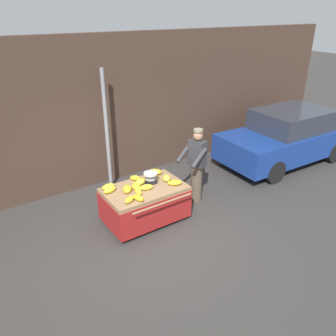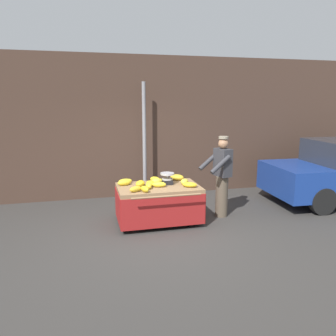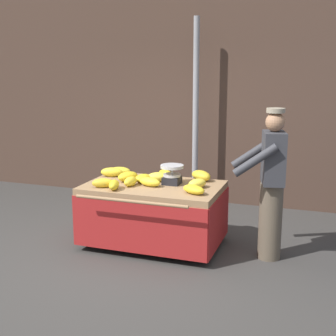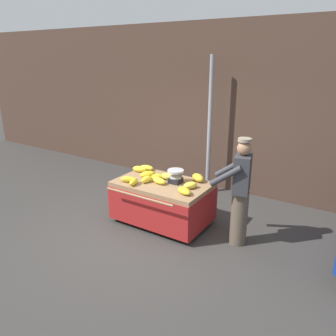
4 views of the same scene
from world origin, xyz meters
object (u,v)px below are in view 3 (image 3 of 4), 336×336
banana_bunch_0 (143,178)px  banana_bunch_10 (112,172)px  banana_bunch_8 (201,176)px  banana_bunch_3 (120,171)px  banana_bunch_7 (158,177)px  weighing_scale (172,175)px  banana_bunch_6 (103,183)px  banana_bunch_5 (194,189)px  vendor_person (271,184)px  banana_cart (153,202)px  banana_bunch_4 (150,182)px  street_pole (196,115)px  banana_bunch_9 (130,181)px  banana_bunch_2 (197,183)px  banana_bunch_11 (165,174)px  banana_bunch_12 (114,185)px  banana_bunch_1 (128,176)px

banana_bunch_0 → banana_bunch_10: 0.52m
banana_bunch_8 → banana_bunch_10: size_ratio=1.06×
banana_bunch_3 → banana_bunch_7: bearing=-18.4°
weighing_scale → banana_bunch_6: bearing=-149.5°
banana_bunch_5 → vendor_person: 0.86m
banana_cart → banana_bunch_3: size_ratio=5.92×
banana_bunch_4 → banana_bunch_6: (-0.50, -0.23, 0.00)m
street_pole → banana_bunch_9: size_ratio=12.79×
street_pole → banana_bunch_2: bearing=-73.3°
banana_cart → banana_bunch_5: size_ratio=5.60×
banana_cart → banana_bunch_9: (-0.23, -0.15, 0.27)m
banana_bunch_8 → banana_bunch_11: banana_bunch_8 is taller
weighing_scale → banana_bunch_6: 0.83m
banana_bunch_9 → banana_bunch_11: size_ratio=1.02×
banana_bunch_4 → banana_bunch_9: 0.23m
banana_bunch_4 → banana_bunch_11: 0.48m
banana_bunch_8 → banana_bunch_10: (-1.14, -0.17, -0.00)m
banana_bunch_6 → vendor_person: 1.92m
banana_bunch_4 → banana_bunch_12: size_ratio=1.13×
banana_bunch_4 → banana_bunch_10: size_ratio=1.00×
banana_bunch_3 → banana_bunch_5: banana_bunch_5 is taller
banana_bunch_2 → banana_bunch_7: banana_bunch_7 is taller
banana_cart → banana_bunch_0: (-0.15, 0.06, 0.27)m
banana_cart → banana_bunch_4: size_ratio=5.80×
banana_bunch_3 → banana_bunch_11: 0.62m
weighing_scale → banana_bunch_11: 0.36m
banana_bunch_0 → banana_bunch_8: bearing=26.6°
banana_bunch_7 → banana_bunch_9: 0.40m
banana_bunch_2 → banana_bunch_10: 1.21m
banana_bunch_0 → banana_bunch_4: bearing=-45.2°
weighing_scale → banana_bunch_5: bearing=-42.1°
banana_bunch_0 → banana_bunch_6: 0.52m
banana_bunch_7 → banana_bunch_10: banana_bunch_10 is taller
banana_bunch_2 → banana_bunch_8: 0.37m
street_pole → banana_bunch_6: (-0.54, -2.05, -0.62)m
banana_bunch_11 → banana_bunch_12: size_ratio=0.88×
street_pole → banana_bunch_6: size_ratio=11.37×
banana_cart → banana_bunch_10: bearing=161.7°
banana_bunch_7 → vendor_person: size_ratio=0.16×
banana_bunch_10 → banana_bunch_4: bearing=-25.0°
banana_bunch_10 → banana_bunch_11: bearing=15.4°
banana_bunch_4 → banana_bunch_7: bearing=86.9°
banana_bunch_1 → banana_bunch_12: (0.02, -0.42, -0.00)m
banana_cart → vendor_person: bearing=2.9°
banana_bunch_2 → banana_bunch_12: size_ratio=0.99×
banana_bunch_5 → banana_bunch_1: bearing=162.6°
banana_bunch_0 → banana_bunch_11: banana_bunch_0 is taller
weighing_scale → banana_bunch_0: weighing_scale is taller
banana_bunch_10 → vendor_person: (2.03, -0.14, 0.04)m
banana_cart → banana_bunch_2: (0.54, 0.02, 0.27)m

